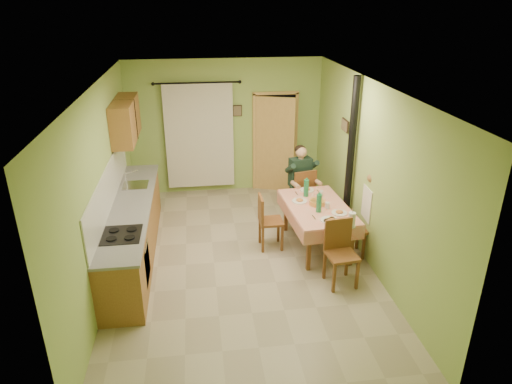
{
  "coord_description": "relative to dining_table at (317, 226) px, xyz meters",
  "views": [
    {
      "loc": [
        -0.62,
        -6.29,
        3.93
      ],
      "look_at": [
        0.25,
        0.1,
        1.15
      ],
      "focal_mm": 32.0,
      "sensor_mm": 36.0,
      "label": 1
    }
  ],
  "objects": [
    {
      "name": "floor",
      "position": [
        -1.3,
        -0.29,
        -0.38
      ],
      "size": [
        4.0,
        6.0,
        0.01
      ],
      "primitive_type": "cube",
      "color": "tan",
      "rests_on": "ground"
    },
    {
      "name": "room_shell",
      "position": [
        -1.3,
        -0.29,
        1.44
      ],
      "size": [
        4.04,
        6.04,
        2.82
      ],
      "color": "#9BBD61",
      "rests_on": "ground"
    },
    {
      "name": "kitchen_run",
      "position": [
        -3.01,
        0.11,
        0.1
      ],
      "size": [
        0.64,
        3.64,
        1.56
      ],
      "color": "brown",
      "rests_on": "ground"
    },
    {
      "name": "upper_cabinets",
      "position": [
        -3.12,
        1.41,
        1.57
      ],
      "size": [
        0.35,
        1.4,
        0.7
      ],
      "primitive_type": "cube",
      "color": "brown",
      "rests_on": "room_shell"
    },
    {
      "name": "curtain",
      "position": [
        -1.85,
        2.61,
        0.88
      ],
      "size": [
        1.7,
        0.07,
        2.22
      ],
      "color": "black",
      "rests_on": "ground"
    },
    {
      "name": "doorway",
      "position": [
        -0.26,
        2.62,
        0.67
      ],
      "size": [
        0.96,
        0.33,
        2.15
      ],
      "color": "black",
      "rests_on": "ground"
    },
    {
      "name": "dining_table",
      "position": [
        0.0,
        0.0,
        0.0
      ],
      "size": [
        1.08,
        1.67,
        0.76
      ],
      "rotation": [
        0.0,
        0.0,
        0.07
      ],
      "color": "tan",
      "rests_on": "ground"
    },
    {
      "name": "tableware",
      "position": [
        0.03,
        -0.11,
        0.44
      ],
      "size": [
        0.77,
        1.61,
        0.33
      ],
      "color": "white",
      "rests_on": "dining_table"
    },
    {
      "name": "chair_far",
      "position": [
        -0.02,
        1.14,
        -0.09
      ],
      "size": [
        0.53,
        0.53,
        1.0
      ],
      "rotation": [
        0.0,
        0.0,
        0.23
      ],
      "color": "brown",
      "rests_on": "ground"
    },
    {
      "name": "chair_near",
      "position": [
        0.08,
        -1.1,
        -0.09
      ],
      "size": [
        0.46,
        0.46,
        0.98
      ],
      "rotation": [
        0.0,
        0.0,
        3.25
      ],
      "color": "brown",
      "rests_on": "ground"
    },
    {
      "name": "chair_right",
      "position": [
        0.84,
        -0.34,
        -0.09
      ],
      "size": [
        0.42,
        0.42,
        0.96
      ],
      "rotation": [
        0.0,
        0.0,
        1.53
      ],
      "color": "brown",
      "rests_on": "ground"
    },
    {
      "name": "chair_left",
      "position": [
        -0.77,
        0.09,
        -0.09
      ],
      "size": [
        0.39,
        0.39,
        0.94
      ],
      "rotation": [
        0.0,
        0.0,
        -1.56
      ],
      "color": "brown",
      "rests_on": "ground"
    },
    {
      "name": "man_far",
      "position": [
        -0.02,
        1.15,
        0.5
      ],
      "size": [
        0.63,
        0.55,
        1.39
      ],
      "rotation": [
        0.0,
        0.0,
        0.23
      ],
      "color": "#192D23",
      "rests_on": "chair_far"
    },
    {
      "name": "man_right",
      "position": [
        0.83,
        -0.34,
        0.5
      ],
      "size": [
        0.47,
        0.59,
        1.39
      ],
      "rotation": [
        0.0,
        0.0,
        1.53
      ],
      "color": "white",
      "rests_on": "chair_right"
    },
    {
      "name": "stove_flue",
      "position": [
        0.6,
        0.31,
        0.64
      ],
      "size": [
        0.24,
        0.24,
        2.8
      ],
      "color": "black",
      "rests_on": "ground"
    },
    {
      "name": "picture_back",
      "position": [
        -1.05,
        2.68,
        1.37
      ],
      "size": [
        0.19,
        0.03,
        0.23
      ],
      "primitive_type": "cube",
      "color": "black",
      "rests_on": "room_shell"
    },
    {
      "name": "picture_right",
      "position": [
        0.67,
        0.91,
        1.47
      ],
      "size": [
        0.03,
        0.31,
        0.21
      ],
      "primitive_type": "cube",
      "color": "brown",
      "rests_on": "room_shell"
    }
  ]
}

